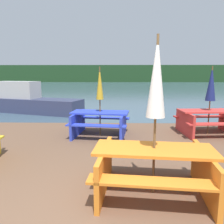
% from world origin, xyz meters
% --- Properties ---
extents(water, '(60.00, 50.00, 0.00)m').
position_xyz_m(water, '(0.00, 30.94, -0.00)').
color(water, '#425B6B').
rests_on(water, ground_plane).
extents(far_treeline, '(80.00, 1.60, 4.00)m').
position_xyz_m(far_treeline, '(0.00, 50.94, 2.00)').
color(far_treeline, '#1E3D1E').
rests_on(far_treeline, water).
extents(picnic_table_orange, '(1.93, 1.55, 0.72)m').
position_xyz_m(picnic_table_orange, '(0.99, 1.03, 0.45)').
color(picnic_table_orange, orange).
rests_on(picnic_table_orange, ground_plane).
extents(picnic_table_blue, '(1.83, 1.58, 0.73)m').
position_xyz_m(picnic_table_blue, '(-0.07, 4.22, 0.45)').
color(picnic_table_blue, blue).
rests_on(picnic_table_blue, ground_plane).
extents(picnic_table_red, '(1.86, 1.50, 0.74)m').
position_xyz_m(picnic_table_red, '(3.25, 4.48, 0.45)').
color(picnic_table_red, red).
rests_on(picnic_table_red, ground_plane).
extents(umbrella_gold, '(0.21, 0.21, 2.04)m').
position_xyz_m(umbrella_gold, '(-0.07, 4.22, 1.54)').
color(umbrella_gold, brown).
rests_on(umbrella_gold, ground_plane).
extents(umbrella_navy, '(0.29, 0.29, 2.07)m').
position_xyz_m(umbrella_navy, '(3.25, 4.48, 1.54)').
color(umbrella_navy, brown).
rests_on(umbrella_navy, ground_plane).
extents(umbrella_white, '(0.28, 0.28, 2.38)m').
position_xyz_m(umbrella_white, '(0.99, 1.03, 1.77)').
color(umbrella_white, brown).
rests_on(umbrella_white, ground_plane).
extents(boat, '(5.03, 2.64, 1.49)m').
position_xyz_m(boat, '(-3.84, 8.27, 0.54)').
color(boat, '#333856').
rests_on(boat, water).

